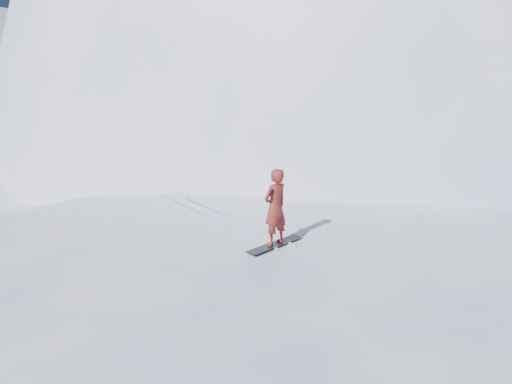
# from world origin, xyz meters

# --- Properties ---
(ground) EXTENTS (400.00, 400.00, 0.00)m
(ground) POSITION_xyz_m (0.00, 0.00, 0.00)
(ground) COLOR white
(ground) RESTS_ON ground
(near_ridge) EXTENTS (36.00, 28.00, 4.80)m
(near_ridge) POSITION_xyz_m (1.00, 3.00, 0.00)
(near_ridge) COLOR white
(near_ridge) RESTS_ON ground
(summit_peak) EXTENTS (60.00, 56.00, 56.00)m
(summit_peak) POSITION_xyz_m (22.00, 26.00, 0.00)
(summit_peak) COLOR white
(summit_peak) RESTS_ON ground
(peak_shoulder) EXTENTS (28.00, 24.00, 18.00)m
(peak_shoulder) POSITION_xyz_m (10.00, 20.00, 0.00)
(peak_shoulder) COLOR white
(peak_shoulder) RESTS_ON ground
(wind_bumps) EXTENTS (16.00, 14.40, 1.00)m
(wind_bumps) POSITION_xyz_m (-0.56, 2.12, 0.00)
(wind_bumps) COLOR white
(wind_bumps) RESTS_ON ground
(snowboard) EXTENTS (1.68, 0.77, 0.03)m
(snowboard) POSITION_xyz_m (-1.81, 3.17, 2.41)
(snowboard) COLOR black
(snowboard) RESTS_ON near_ridge
(snowboarder) EXTENTS (0.79, 0.63, 1.89)m
(snowboarder) POSITION_xyz_m (-1.81, 3.17, 3.37)
(snowboarder) COLOR maroon
(snowboarder) RESTS_ON snowboard
(board_tracks) EXTENTS (1.52, 5.93, 0.04)m
(board_tracks) POSITION_xyz_m (-2.13, 5.81, 2.42)
(board_tracks) COLOR silver
(board_tracks) RESTS_ON ground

